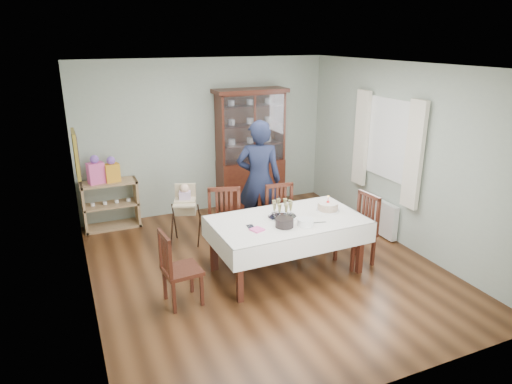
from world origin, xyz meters
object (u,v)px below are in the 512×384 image
sideboard (111,205)px  woman (259,180)px  dining_table (287,245)px  gift_bag_orange (112,170)px  chair_far_left (225,243)px  chair_end_left (181,282)px  chair_far_right (283,233)px  chair_end_right (356,243)px  china_cabinet (251,148)px  champagne_tray (282,213)px  birthday_cake (328,207)px  gift_bag_pink (96,171)px  high_chair (186,220)px

sideboard → woman: (2.09, -1.31, 0.54)m
dining_table → gift_bag_orange: (-1.91, 2.48, 0.60)m
chair_far_left → chair_end_left: chair_far_left is taller
chair_far_right → gift_bag_orange: size_ratio=2.39×
chair_far_left → chair_far_right: size_ratio=1.06×
chair_end_right → woman: woman is taller
sideboard → woman: bearing=-32.0°
china_cabinet → chair_far_right: size_ratio=2.18×
champagne_tray → gift_bag_orange: (-1.86, 2.41, 0.15)m
champagne_tray → gift_bag_orange: gift_bag_orange is taller
chair_end_left → woman: (1.62, 1.39, 0.66)m
birthday_cake → chair_far_right: bearing=130.6°
sideboard → woman: woman is taller
chair_end_left → gift_bag_orange: bearing=3.7°
dining_table → china_cabinet: bearing=78.2°
chair_end_left → gift_bag_pink: (-0.65, 2.68, 0.73)m
chair_end_left → chair_end_right: chair_end_right is taller
chair_end_right → high_chair: size_ratio=1.04×
dining_table → high_chair: 1.74m
chair_far_right → high_chair: bearing=149.4°
china_cabinet → woman: (-0.41, -1.29, -0.19)m
chair_end_left → woman: woman is taller
high_chair → birthday_cake: bearing=-20.4°
champagne_tray → birthday_cake: size_ratio=1.18×
china_cabinet → birthday_cake: size_ratio=6.77×
sideboard → chair_end_left: size_ratio=0.97×
china_cabinet → gift_bag_orange: china_cabinet is taller
woman → gift_bag_orange: bearing=-8.9°
chair_far_right → high_chair: chair_far_right is taller
gift_bag_pink → birthday_cake: bearing=-41.0°
sideboard → champagne_tray: bearing=-51.4°
champagne_tray → birthday_cake: 0.69m
sideboard → champagne_tray: champagne_tray is taller
china_cabinet → gift_bag_orange: 2.43m
china_cabinet → sideboard: size_ratio=2.42×
woman → dining_table: bearing=108.2°
sideboard → birthday_cake: bearing=-43.0°
chair_far_left → champagne_tray: bearing=-18.5°
chair_end_right → birthday_cake: 0.67m
champagne_tray → birthday_cake: champagne_tray is taller
sideboard → woman: 2.53m
chair_far_right → woman: (-0.10, 0.65, 0.64)m
chair_far_left → woman: 1.20m
chair_far_left → gift_bag_pink: bearing=145.2°
sideboard → champagne_tray: 3.13m
dining_table → chair_end_left: chair_end_left is taller
woman → gift_bag_pink: woman is taller
chair_far_left → gift_bag_pink: 2.53m
chair_far_left → woman: bearing=57.1°
chair_far_left → chair_far_right: chair_far_left is taller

